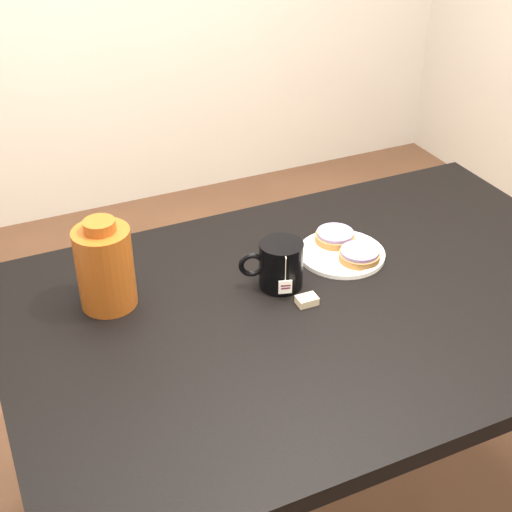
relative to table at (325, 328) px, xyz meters
name	(u,v)px	position (x,y,z in m)	size (l,w,h in m)	color
table	(325,328)	(0.00, 0.00, 0.00)	(1.40, 0.90, 0.75)	black
plate	(342,253)	(0.12, 0.14, 0.09)	(0.21, 0.21, 0.02)	white
bagel_back	(335,237)	(0.13, 0.19, 0.11)	(0.12, 0.12, 0.03)	brown
bagel_front	(359,255)	(0.14, 0.09, 0.11)	(0.11, 0.11, 0.03)	brown
mug	(280,264)	(-0.07, 0.09, 0.14)	(0.15, 0.12, 0.11)	black
teabag_pouch	(307,300)	(-0.05, 0.00, 0.09)	(0.04, 0.03, 0.02)	#C6B793
bagel_package	(105,267)	(-0.44, 0.18, 0.18)	(0.15, 0.15, 0.21)	#652A0D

